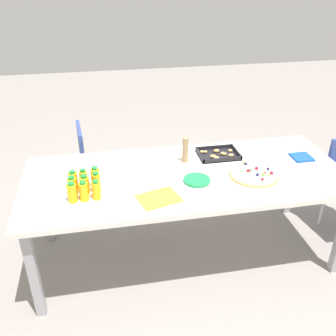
{
  "coord_description": "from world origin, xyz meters",
  "views": [
    {
      "loc": [
        -0.57,
        -2.27,
        2.07
      ],
      "look_at": [
        -0.12,
        0.08,
        0.76
      ],
      "focal_mm": 40.27,
      "sensor_mm": 36.0,
      "label": 1
    }
  ],
  "objects_px": {
    "juice_bottle_2": "(96,190)",
    "juice_bottle_8": "(95,177)",
    "chair_far_left": "(96,160)",
    "plate_stack": "(197,180)",
    "juice_bottle_0": "(72,193)",
    "juice_bottle_3": "(72,187)",
    "fruit_pizza": "(254,174)",
    "snack_tray": "(218,154)",
    "paper_folder": "(159,198)",
    "juice_bottle_4": "(85,185)",
    "party_table": "(186,181)",
    "napkin_stack": "(302,157)",
    "juice_bottle_1": "(84,191)",
    "juice_bottle_6": "(73,181)",
    "juice_bottle_7": "(84,179)",
    "juice_bottle_5": "(96,183)",
    "cardboard_tube": "(185,150)"
  },
  "relations": [
    {
      "from": "juice_bottle_3",
      "to": "juice_bottle_4",
      "type": "relative_size",
      "value": 1.02
    },
    {
      "from": "paper_folder",
      "to": "snack_tray",
      "type": "bearing_deg",
      "value": 42.62
    },
    {
      "from": "snack_tray",
      "to": "paper_folder",
      "type": "xyz_separation_m",
      "value": [
        -0.56,
        -0.51,
        -0.01
      ]
    },
    {
      "from": "chair_far_left",
      "to": "juice_bottle_3",
      "type": "relative_size",
      "value": 5.99
    },
    {
      "from": "juice_bottle_1",
      "to": "fruit_pizza",
      "type": "relative_size",
      "value": 0.39
    },
    {
      "from": "juice_bottle_5",
      "to": "fruit_pizza",
      "type": "bearing_deg",
      "value": 0.61
    },
    {
      "from": "chair_far_left",
      "to": "napkin_stack",
      "type": "relative_size",
      "value": 5.53
    },
    {
      "from": "juice_bottle_2",
      "to": "juice_bottle_8",
      "type": "relative_size",
      "value": 0.91
    },
    {
      "from": "juice_bottle_6",
      "to": "juice_bottle_7",
      "type": "xyz_separation_m",
      "value": [
        0.07,
        0.01,
        0.0
      ]
    },
    {
      "from": "party_table",
      "to": "juice_bottle_6",
      "type": "relative_size",
      "value": 16.66
    },
    {
      "from": "juice_bottle_1",
      "to": "snack_tray",
      "type": "distance_m",
      "value": 1.12
    },
    {
      "from": "juice_bottle_0",
      "to": "juice_bottle_5",
      "type": "height_order",
      "value": "juice_bottle_5"
    },
    {
      "from": "juice_bottle_1",
      "to": "snack_tray",
      "type": "xyz_separation_m",
      "value": [
        1.02,
        0.44,
        -0.05
      ]
    },
    {
      "from": "juice_bottle_7",
      "to": "napkin_stack",
      "type": "relative_size",
      "value": 0.93
    },
    {
      "from": "chair_far_left",
      "to": "plate_stack",
      "type": "xyz_separation_m",
      "value": [
        0.69,
        -0.91,
        0.24
      ]
    },
    {
      "from": "chair_far_left",
      "to": "juice_bottle_0",
      "type": "relative_size",
      "value": 6.07
    },
    {
      "from": "cardboard_tube",
      "to": "juice_bottle_0",
      "type": "bearing_deg",
      "value": -154.3
    },
    {
      "from": "chair_far_left",
      "to": "plate_stack",
      "type": "bearing_deg",
      "value": 31.9
    },
    {
      "from": "juice_bottle_4",
      "to": "juice_bottle_0",
      "type": "bearing_deg",
      "value": -134.37
    },
    {
      "from": "chair_far_left",
      "to": "juice_bottle_2",
      "type": "bearing_deg",
      "value": -4.86
    },
    {
      "from": "party_table",
      "to": "plate_stack",
      "type": "bearing_deg",
      "value": -67.55
    },
    {
      "from": "juice_bottle_2",
      "to": "cardboard_tube",
      "type": "bearing_deg",
      "value": 30.21
    },
    {
      "from": "juice_bottle_8",
      "to": "juice_bottle_3",
      "type": "bearing_deg",
      "value": -150.27
    },
    {
      "from": "juice_bottle_4",
      "to": "juice_bottle_8",
      "type": "height_order",
      "value": "juice_bottle_8"
    },
    {
      "from": "juice_bottle_1",
      "to": "juice_bottle_2",
      "type": "relative_size",
      "value": 1.02
    },
    {
      "from": "juice_bottle_1",
      "to": "juice_bottle_3",
      "type": "distance_m",
      "value": 0.1
    },
    {
      "from": "juice_bottle_3",
      "to": "napkin_stack",
      "type": "bearing_deg",
      "value": 6.96
    },
    {
      "from": "juice_bottle_2",
      "to": "fruit_pizza",
      "type": "xyz_separation_m",
      "value": [
        1.1,
        0.09,
        -0.05
      ]
    },
    {
      "from": "juice_bottle_6",
      "to": "plate_stack",
      "type": "height_order",
      "value": "juice_bottle_6"
    },
    {
      "from": "juice_bottle_0",
      "to": "juice_bottle_8",
      "type": "bearing_deg",
      "value": 46.76
    },
    {
      "from": "juice_bottle_7",
      "to": "cardboard_tube",
      "type": "height_order",
      "value": "cardboard_tube"
    },
    {
      "from": "paper_folder",
      "to": "juice_bottle_0",
      "type": "bearing_deg",
      "value": 172.36
    },
    {
      "from": "fruit_pizza",
      "to": "napkin_stack",
      "type": "xyz_separation_m",
      "value": [
        0.47,
        0.19,
        -0.0
      ]
    },
    {
      "from": "plate_stack",
      "to": "juice_bottle_8",
      "type": "bearing_deg",
      "value": 174.51
    },
    {
      "from": "chair_far_left",
      "to": "fruit_pizza",
      "type": "xyz_separation_m",
      "value": [
        1.11,
        -0.91,
        0.25
      ]
    },
    {
      "from": "juice_bottle_4",
      "to": "snack_tray",
      "type": "relative_size",
      "value": 0.44
    },
    {
      "from": "party_table",
      "to": "paper_folder",
      "type": "xyz_separation_m",
      "value": [
        -0.25,
        -0.28,
        0.06
      ]
    },
    {
      "from": "juice_bottle_7",
      "to": "paper_folder",
      "type": "relative_size",
      "value": 0.53
    },
    {
      "from": "chair_far_left",
      "to": "juice_bottle_0",
      "type": "bearing_deg",
      "value": -13.34
    },
    {
      "from": "juice_bottle_3",
      "to": "juice_bottle_5",
      "type": "xyz_separation_m",
      "value": [
        0.15,
        0.01,
        0.01
      ]
    },
    {
      "from": "juice_bottle_4",
      "to": "juice_bottle_8",
      "type": "distance_m",
      "value": 0.11
    },
    {
      "from": "juice_bottle_8",
      "to": "napkin_stack",
      "type": "xyz_separation_m",
      "value": [
        1.57,
        0.13,
        -0.06
      ]
    },
    {
      "from": "juice_bottle_7",
      "to": "juice_bottle_8",
      "type": "distance_m",
      "value": 0.08
    },
    {
      "from": "juice_bottle_2",
      "to": "fruit_pizza",
      "type": "height_order",
      "value": "juice_bottle_2"
    },
    {
      "from": "party_table",
      "to": "juice_bottle_1",
      "type": "bearing_deg",
      "value": -164.21
    },
    {
      "from": "party_table",
      "to": "juice_bottle_8",
      "type": "xyz_separation_m",
      "value": [
        -0.64,
        -0.05,
        0.13
      ]
    },
    {
      "from": "cardboard_tube",
      "to": "juice_bottle_1",
      "type": "bearing_deg",
      "value": -152.28
    },
    {
      "from": "juice_bottle_8",
      "to": "paper_folder",
      "type": "bearing_deg",
      "value": -30.43
    },
    {
      "from": "cardboard_tube",
      "to": "paper_folder",
      "type": "bearing_deg",
      "value": -121.04
    },
    {
      "from": "snack_tray",
      "to": "juice_bottle_4",
      "type": "bearing_deg",
      "value": -160.43
    }
  ]
}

